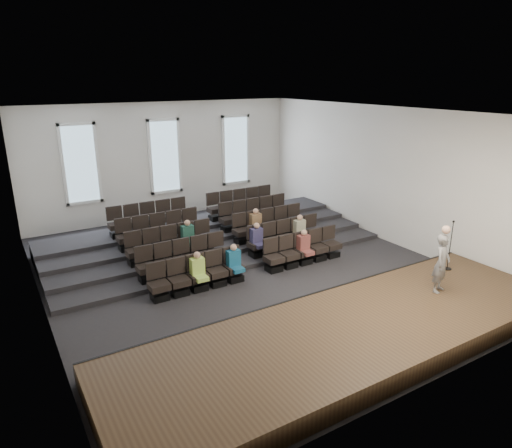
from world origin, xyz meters
The scene contains 14 objects.
ground centered at (0.00, 0.00, 0.00)m, with size 14.00×14.00×0.00m, color #232326.
ceiling centered at (0.00, 0.00, 5.01)m, with size 12.00×14.00×0.02m, color white.
wall_back centered at (0.00, 7.02, 2.50)m, with size 12.00×0.04×5.00m, color silver.
wall_front centered at (0.00, -7.02, 2.50)m, with size 12.00×0.04×5.00m, color silver.
wall_left centered at (-6.02, 0.00, 2.50)m, with size 0.04×14.00×5.00m, color silver.
wall_right centered at (6.02, 0.00, 2.50)m, with size 0.04×14.00×5.00m, color silver.
stage centered at (0.00, -5.10, 0.25)m, with size 11.80×3.60×0.50m, color #422F1C.
stage_lip centered at (0.00, -3.33, 0.25)m, with size 11.80×0.06×0.52m, color black.
risers centered at (0.00, 3.17, 0.20)m, with size 11.80×4.80×0.60m.
seating_rows centered at (0.00, 1.54, 0.68)m, with size 6.80×4.70×1.67m.
windows centered at (0.00, 6.95, 2.70)m, with size 8.44×0.10×3.24m.
audience centered at (0.36, 0.30, 0.81)m, with size 4.85×2.64×1.10m.
speaker centered at (3.17, -4.94, 1.30)m, with size 0.58×0.38×1.60m, color slate.
mic_stand centered at (4.63, -4.12, 0.95)m, with size 0.26×0.26×1.53m.
Camera 1 is at (-6.80, -11.93, 6.02)m, focal length 32.00 mm.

